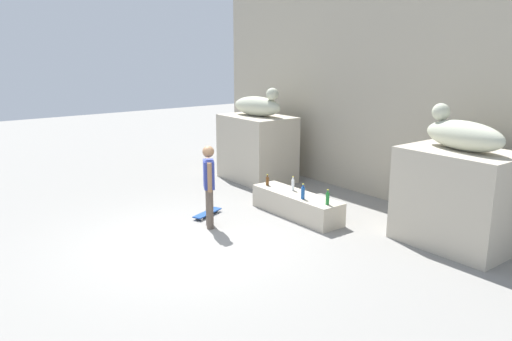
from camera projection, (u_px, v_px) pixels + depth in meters
ground_plane at (194, 243)px, 9.12m from camera, size 40.00×40.00×0.00m
facade_wall at (385, 79)px, 11.58m from camera, size 11.63×0.60×5.64m
pedestal_left at (257, 148)px, 13.42m from camera, size 1.96×1.37×1.77m
pedestal_right at (457, 198)px, 8.84m from camera, size 1.96×1.37×1.77m
statue_reclining_left at (258, 105)px, 13.12m from camera, size 1.66×0.79×0.78m
statue_reclining_right at (462, 134)px, 8.60m from camera, size 1.67×0.83×0.78m
ledge_block at (296, 205)px, 10.56m from camera, size 2.28×0.64×0.50m
skater at (209, 183)px, 9.72m from camera, size 0.49×0.34×1.67m
skateboard at (207, 213)px, 10.59m from camera, size 0.49×0.82×0.08m
bottle_clear at (293, 185)px, 10.72m from camera, size 0.07×0.07×0.31m
bottle_blue at (303, 193)px, 10.09m from camera, size 0.08×0.08×0.32m
bottle_brown at (267, 181)px, 11.13m from camera, size 0.07×0.07×0.26m
bottle_green at (328, 198)px, 9.72m from camera, size 0.07×0.07×0.31m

